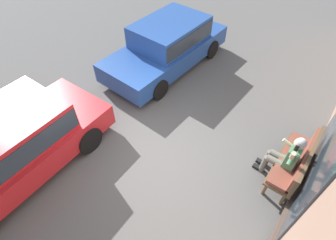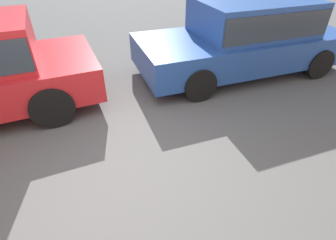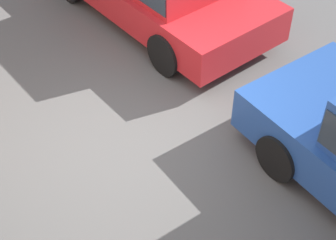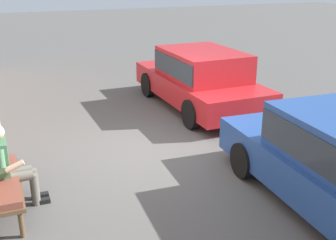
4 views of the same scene
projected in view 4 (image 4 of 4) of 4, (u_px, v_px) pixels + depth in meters
name	position (u px, v px, depth m)	size (l,w,h in m)	color
ground_plane	(154.00, 150.00, 8.30)	(60.00, 60.00, 0.00)	#565451
person_on_phone	(9.00, 163.00, 6.13)	(0.73, 0.74, 1.34)	#6B665B
parked_car_mid	(200.00, 76.00, 10.63)	(4.44, 2.02, 1.48)	red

